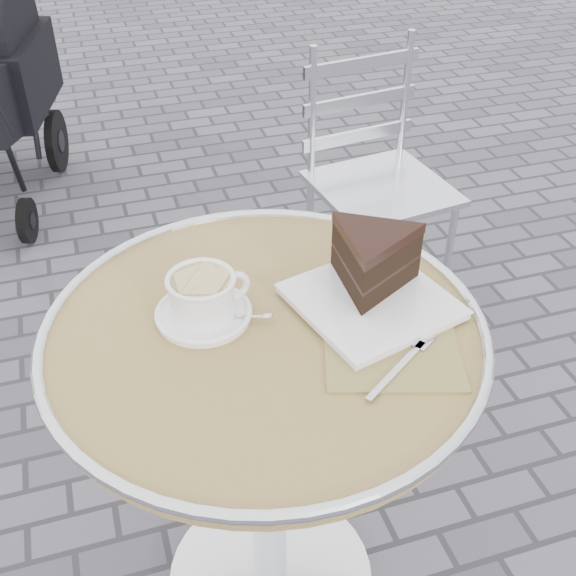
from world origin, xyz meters
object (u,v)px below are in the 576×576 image
object	(u,v)px
cafe_table	(266,401)
cappuccino_set	(204,300)
cake_plate_set	(373,269)
bistro_chair	(369,150)

from	to	relation	value
cafe_table	cappuccino_set	world-z (taller)	cappuccino_set
cake_plate_set	bistro_chair	size ratio (longest dim) A/B	0.45
cake_plate_set	bistro_chair	distance (m)	1.04
cafe_table	bistro_chair	bearing A→B (deg)	57.88
cafe_table	cappuccino_set	distance (m)	0.22
cappuccino_set	bistro_chair	size ratio (longest dim) A/B	0.21
cappuccino_set	cake_plate_set	bearing A→B (deg)	-17.00
cappuccino_set	bistro_chair	distance (m)	1.14
cafe_table	cake_plate_set	bearing A→B (deg)	7.31
cafe_table	bistro_chair	world-z (taller)	bistro_chair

